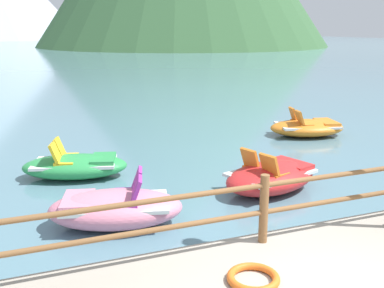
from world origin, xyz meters
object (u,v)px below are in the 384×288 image
at_px(pedal_boat_2, 271,176).
at_px(pedal_boat_0, 76,166).
at_px(life_ring, 253,278).
at_px(pedal_boat_1, 307,127).
at_px(pedal_boat_4, 115,208).

bearing_deg(pedal_boat_2, pedal_boat_0, 147.67).
xyz_separation_m(life_ring, pedal_boat_2, (2.29, 3.44, -0.15)).
bearing_deg(life_ring, pedal_boat_2, 56.40).
bearing_deg(pedal_boat_2, pedal_boat_1, 47.02).
bearing_deg(pedal_boat_1, pedal_boat_4, -147.67).
bearing_deg(pedal_boat_1, pedal_boat_2, -132.98).
relative_size(pedal_boat_0, pedal_boat_1, 0.99).
distance_m(pedal_boat_0, pedal_boat_2, 4.23).
height_order(pedal_boat_1, pedal_boat_2, pedal_boat_2).
height_order(life_ring, pedal_boat_0, pedal_boat_0).
xyz_separation_m(pedal_boat_1, pedal_boat_2, (-3.51, -3.77, 0.04)).
bearing_deg(pedal_boat_1, pedal_boat_0, -168.03).
relative_size(pedal_boat_0, pedal_boat_4, 1.02).
distance_m(pedal_boat_1, pedal_boat_4, 8.03).
height_order(life_ring, pedal_boat_2, pedal_boat_2).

